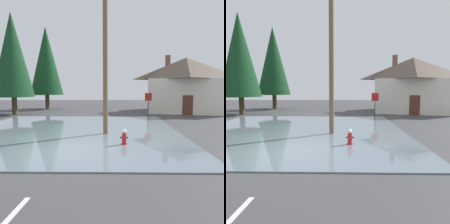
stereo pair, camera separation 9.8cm
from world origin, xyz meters
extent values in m
cube|color=#424244|center=(0.00, 0.00, -0.05)|extent=(80.00, 80.00, 0.10)
cube|color=slate|center=(-0.75, 4.47, 0.03)|extent=(13.33, 13.68, 0.05)
cube|color=silver|center=(-0.79, -1.34, 0.00)|extent=(4.20, 0.32, 0.01)
cylinder|color=#AD231E|center=(2.45, 1.15, 0.05)|extent=(0.28, 0.28, 0.09)
cylinder|color=#AD231E|center=(2.45, 1.15, 0.35)|extent=(0.21, 0.21, 0.52)
sphere|color=white|center=(2.45, 1.15, 0.68)|extent=(0.23, 0.23, 0.23)
cylinder|color=#AD231E|center=(2.30, 1.15, 0.38)|extent=(0.09, 0.09, 0.09)
cylinder|color=#AD231E|center=(2.60, 1.15, 0.38)|extent=(0.09, 0.09, 0.09)
cylinder|color=#AD231E|center=(2.45, 1.00, 0.38)|extent=(0.10, 0.09, 0.10)
cylinder|color=brown|center=(1.45, 3.61, 4.66)|extent=(0.28, 0.28, 9.32)
cylinder|color=#1E4C28|center=(4.99, 10.60, 1.14)|extent=(0.08, 0.08, 2.28)
cube|color=white|center=(4.99, 10.60, 1.93)|extent=(0.70, 0.30, 0.75)
cube|color=red|center=(4.99, 10.60, 1.93)|extent=(0.66, 0.30, 0.71)
cube|color=silver|center=(9.99, 16.08, 1.85)|extent=(9.16, 7.94, 3.70)
pyramid|color=brown|center=(9.99, 16.08, 4.90)|extent=(9.90, 8.58, 2.41)
cube|color=brown|center=(8.29, 17.63, 5.50)|extent=(0.71, 0.71, 2.16)
cube|color=#592D1E|center=(9.30, 12.95, 1.00)|extent=(0.99, 0.27, 2.00)
cylinder|color=#4C3823|center=(-8.32, 13.09, 0.92)|extent=(0.51, 0.51, 1.83)
cone|color=#143D1E|center=(-8.32, 13.09, 6.01)|extent=(4.08, 4.08, 8.35)
cylinder|color=#4C3823|center=(-6.80, 19.12, 0.93)|extent=(0.52, 0.52, 1.87)
cone|color=#143D1E|center=(-6.80, 19.12, 6.12)|extent=(4.15, 4.15, 8.51)
camera|label=1|loc=(2.03, -9.13, 2.75)|focal=35.15mm
camera|label=2|loc=(2.13, -9.13, 2.75)|focal=35.15mm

